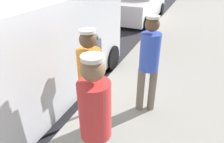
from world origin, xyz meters
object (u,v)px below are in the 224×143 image
object	(u,v)px
pedestrian_in_red	(95,121)
parked_sedan_ahead	(138,4)
parking_meter_near	(96,62)
pedestrian_in_orange	(90,80)
pedestrian_in_blue	(149,60)
parked_van	(23,52)

from	to	relation	value
pedestrian_in_red	parked_sedan_ahead	bearing A→B (deg)	103.84
parking_meter_near	pedestrian_in_orange	size ratio (longest dim) A/B	0.85
pedestrian_in_red	pedestrian_in_orange	distance (m)	0.89
pedestrian_in_orange	pedestrian_in_blue	distance (m)	1.17
pedestrian_in_blue	parked_sedan_ahead	distance (m)	7.66
parking_meter_near	pedestrian_in_orange	bearing A→B (deg)	-70.51
parking_meter_near	pedestrian_in_orange	distance (m)	0.64
pedestrian_in_orange	parked_van	distance (m)	1.78
parked_sedan_ahead	pedestrian_in_blue	bearing A→B (deg)	-71.98
pedestrian_in_red	pedestrian_in_blue	world-z (taller)	pedestrian_in_red
parked_van	parked_sedan_ahead	size ratio (longest dim) A/B	1.18
pedestrian_in_orange	parked_sedan_ahead	distance (m)	8.46
parked_van	parked_sedan_ahead	xyz separation A→B (m)	(-0.04, 7.79, -0.41)
pedestrian_in_orange	parked_van	size ratio (longest dim) A/B	0.34
parking_meter_near	parked_sedan_ahead	bearing A→B (deg)	101.33
parked_van	pedestrian_in_red	bearing A→B (deg)	-29.47
pedestrian_in_red	pedestrian_in_blue	xyz separation A→B (m)	(0.14, 1.75, -0.01)
pedestrian_in_red	parked_sedan_ahead	size ratio (longest dim) A/B	0.41
pedestrian_in_blue	parked_van	distance (m)	2.39
pedestrian_in_blue	parked_van	xyz separation A→B (m)	(-2.33, -0.52, -0.04)
parking_meter_near	pedestrian_in_blue	xyz separation A→B (m)	(0.83, 0.39, 0.01)
pedestrian_in_blue	parked_sedan_ahead	world-z (taller)	pedestrian_in_blue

